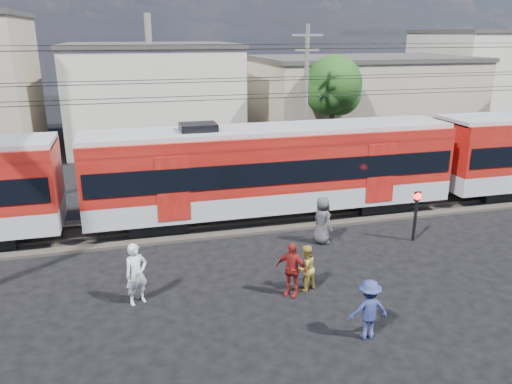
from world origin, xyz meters
TOP-DOWN VIEW (x-y plane):
  - ground at (0.00, 0.00)m, footprint 120.00×120.00m
  - track_bed at (0.00, 8.00)m, footprint 70.00×3.40m
  - rail_near at (0.00, 7.25)m, footprint 70.00×0.12m
  - rail_far at (0.00, 8.75)m, footprint 70.00×0.12m
  - commuter_train at (2.12, 8.00)m, footprint 50.30×3.08m
  - catenary at (-8.65, 8.00)m, footprint 70.00×9.30m
  - building_midwest at (-2.00, 27.00)m, footprint 12.24×12.24m
  - building_mideast at (14.00, 24.00)m, footprint 16.32×10.20m
  - building_east at (28.00, 28.00)m, footprint 10.20×10.20m
  - utility_pole_mid at (6.00, 15.00)m, footprint 1.80×0.24m
  - tree_near at (9.19, 18.09)m, footprint 3.82×3.64m
  - pedestrian_a at (-4.22, 1.98)m, footprint 0.84×0.72m
  - pedestrian_b at (1.08, 1.42)m, footprint 0.92×0.82m
  - pedestrian_c at (1.80, -1.55)m, footprint 1.16×0.71m
  - pedestrian_d at (0.53, 1.21)m, footprint 1.07×1.04m
  - pedestrian_e at (3.06, 4.86)m, footprint 0.88×1.08m
  - crossing_signal at (6.74, 4.13)m, footprint 0.30×0.30m

SIDE VIEW (x-z plane):
  - ground at x=0.00m, z-range 0.00..0.00m
  - track_bed at x=0.00m, z-range 0.00..0.12m
  - rail_near at x=0.00m, z-range 0.12..0.24m
  - rail_far at x=0.00m, z-range 0.12..0.24m
  - pedestrian_b at x=1.08m, z-range 0.00..1.56m
  - pedestrian_c at x=1.80m, z-range 0.00..1.73m
  - pedestrian_d at x=0.53m, z-range 0.00..1.80m
  - pedestrian_e at x=3.06m, z-range 0.00..1.91m
  - pedestrian_a at x=-4.22m, z-range 0.00..1.96m
  - crossing_signal at x=6.74m, z-range 0.40..2.47m
  - commuter_train at x=2.12m, z-range 0.31..4.49m
  - building_mideast at x=14.00m, z-range 0.01..6.31m
  - building_midwest at x=-2.00m, z-range 0.01..7.31m
  - building_east at x=28.00m, z-range 0.01..8.31m
  - utility_pole_mid at x=6.00m, z-range 0.28..8.78m
  - tree_near at x=9.19m, z-range 1.30..8.02m
  - catenary at x=-8.65m, z-range 1.38..8.89m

